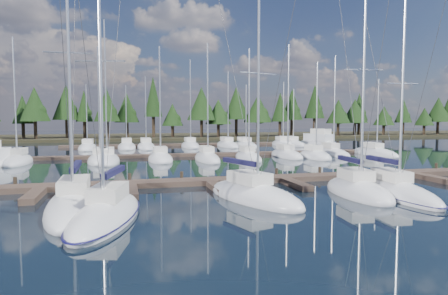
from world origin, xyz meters
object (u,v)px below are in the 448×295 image
object	(u,v)px
main_dock	(284,179)
front_sailboat_2	(253,195)
front_sailboat_0	(74,205)
front_sailboat_3	(358,190)
front_sailboat_4	(394,192)
motor_yacht_right	(319,142)
front_sailboat_1	(107,214)

from	to	relation	value
main_dock	front_sailboat_2	xyz separation A→B (m)	(-4.59, -5.96, 0.08)
main_dock	front_sailboat_0	distance (m)	16.35
front_sailboat_3	front_sailboat_0	bearing A→B (deg)	179.59
front_sailboat_4	motor_yacht_right	distance (m)	48.80
front_sailboat_2	front_sailboat_4	bearing A→B (deg)	-7.64
front_sailboat_0	front_sailboat_2	world-z (taller)	front_sailboat_0
main_dock	motor_yacht_right	bearing A→B (deg)	58.96
front_sailboat_4	main_dock	bearing A→B (deg)	123.28
front_sailboat_2	front_sailboat_3	distance (m)	7.25
front_sailboat_4	motor_yacht_right	world-z (taller)	front_sailboat_4
front_sailboat_1	front_sailboat_2	xyz separation A→B (m)	(8.72, 2.95, -0.00)
main_dock	front_sailboat_1	bearing A→B (deg)	-146.22
front_sailboat_2	front_sailboat_3	size ratio (longest dim) A/B	0.95
front_sailboat_1	front_sailboat_3	world-z (taller)	front_sailboat_3
front_sailboat_2	front_sailboat_4	world-z (taller)	front_sailboat_2
main_dock	front_sailboat_4	xyz separation A→B (m)	(4.73, -7.21, 0.08)
front_sailboat_1	front_sailboat_3	size ratio (longest dim) A/B	0.95
main_dock	front_sailboat_0	xyz separation A→B (m)	(-15.17, -6.09, 0.09)
main_dock	front_sailboat_2	size ratio (longest dim) A/B	3.10
main_dock	front_sailboat_2	distance (m)	7.52
front_sailboat_0	front_sailboat_1	distance (m)	3.37
main_dock	front_sailboat_3	world-z (taller)	front_sailboat_3
front_sailboat_3	front_sailboat_4	xyz separation A→B (m)	(2.08, -0.99, -0.02)
front_sailboat_0	motor_yacht_right	distance (m)	58.32
front_sailboat_4	front_sailboat_0	bearing A→B (deg)	176.78
main_dock	motor_yacht_right	distance (m)	44.44
front_sailboat_1	front_sailboat_2	size ratio (longest dim) A/B	1.00
front_sailboat_0	front_sailboat_3	size ratio (longest dim) A/B	1.04
front_sailboat_0	front_sailboat_4	distance (m)	19.93
front_sailboat_0	front_sailboat_2	bearing A→B (deg)	0.71
front_sailboat_1	motor_yacht_right	xyz separation A→B (m)	(36.23, 46.98, 0.26)
front_sailboat_3	motor_yacht_right	size ratio (longest dim) A/B	1.40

